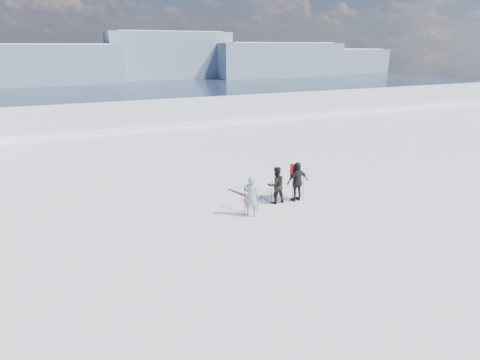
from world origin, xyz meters
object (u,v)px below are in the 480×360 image
object	(u,v)px
skier_grey	(251,196)
skis_loose	(241,194)
skier_pack	(298,182)
skier_dark	(276,185)

from	to	relation	value
skier_grey	skis_loose	xyz separation A→B (m)	(0.56, 2.43, -0.87)
skier_grey	skier_pack	xyz separation A→B (m)	(2.65, 0.66, 0.05)
skier_grey	skier_pack	bearing A→B (deg)	-127.36
skier_dark	skier_pack	world-z (taller)	skier_pack
skier_grey	skier_pack	size ratio (longest dim) A/B	0.95
skier_grey	skis_loose	world-z (taller)	skier_grey
skier_dark	skis_loose	distance (m)	2.10
skier_grey	skier_pack	world-z (taller)	skier_pack
skier_grey	skier_dark	size ratio (longest dim) A/B	1.02
skier_grey	skier_dark	world-z (taller)	skier_grey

